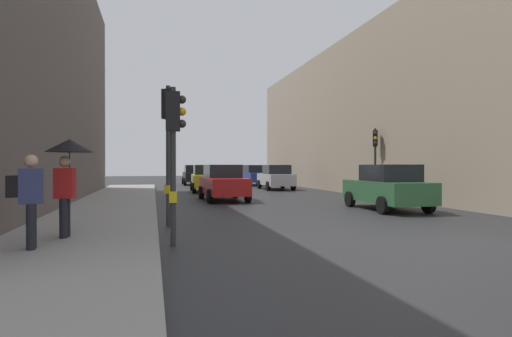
{
  "coord_description": "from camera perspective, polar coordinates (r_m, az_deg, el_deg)",
  "views": [
    {
      "loc": [
        -5.85,
        -8.5,
        1.73
      ],
      "look_at": [
        -0.83,
        11.3,
        1.57
      ],
      "focal_mm": 28.59,
      "sensor_mm": 36.0,
      "label": 1
    }
  ],
  "objects": [
    {
      "name": "pedestrian_with_grey_backpack",
      "position": [
        8.73,
        -29.23,
        -3.33
      ],
      "size": [
        0.63,
        0.38,
        1.77
      ],
      "color": "black",
      "rests_on": "sidewalk_kerb"
    },
    {
      "name": "car_yellow_taxi",
      "position": [
        27.03,
        -6.93,
        -1.37
      ],
      "size": [
        2.16,
        4.27,
        1.76
      ],
      "color": "yellow",
      "rests_on": "ground"
    },
    {
      "name": "car_red_sedan",
      "position": [
        20.21,
        -4.62,
        -1.97
      ],
      "size": [
        2.11,
        4.25,
        1.76
      ],
      "color": "red",
      "rests_on": "ground"
    },
    {
      "name": "car_blue_van",
      "position": [
        35.48,
        -0.36,
        -0.93
      ],
      "size": [
        2.26,
        4.32,
        1.76
      ],
      "color": "navy",
      "rests_on": "ground"
    },
    {
      "name": "car_green_estate",
      "position": [
        16.63,
        17.88,
        -2.51
      ],
      "size": [
        2.16,
        4.27,
        1.76
      ],
      "color": "#2D6038",
      "rests_on": "ground"
    },
    {
      "name": "ground_plane",
      "position": [
        10.46,
        20.29,
        -9.09
      ],
      "size": [
        120.0,
        120.0,
        0.0
      ],
      "primitive_type": "plane",
      "color": "#28282B"
    },
    {
      "name": "pedestrian_with_umbrella",
      "position": [
        9.76,
        -24.81,
        1.06
      ],
      "size": [
        1.0,
        1.0,
        2.14
      ],
      "color": "black",
      "rests_on": "sidewalk_kerb"
    },
    {
      "name": "traffic_light_near_right",
      "position": [
        11.85,
        -12.1,
        5.36
      ],
      "size": [
        0.44,
        0.37,
        3.99
      ],
      "color": "#2D2D2D",
      "rests_on": "ground"
    },
    {
      "name": "car_silver_hatchback",
      "position": [
        29.22,
        2.8,
        -1.23
      ],
      "size": [
        2.12,
        4.25,
        1.76
      ],
      "color": "#BCBCC1",
      "rests_on": "ground"
    },
    {
      "name": "traffic_light_mid_street",
      "position": [
        22.19,
        16.34,
        2.49
      ],
      "size": [
        0.35,
        0.45,
        3.66
      ],
      "color": "#2D2D2D",
      "rests_on": "ground"
    },
    {
      "name": "traffic_light_near_left",
      "position": [
        8.94,
        -11.37,
        4.42
      ],
      "size": [
        0.44,
        0.26,
        3.41
      ],
      "color": "#2D2D2D",
      "rests_on": "ground"
    },
    {
      "name": "building_facade_right",
      "position": [
        29.5,
        22.63,
        6.52
      ],
      "size": [
        12.0,
        34.97,
        9.74
      ],
      "primitive_type": "cube",
      "color": "gray",
      "rests_on": "ground"
    },
    {
      "name": "sidewalk_kerb",
      "position": [
        14.68,
        -20.46,
        -6.03
      ],
      "size": [
        3.42,
        40.0,
        0.16
      ],
      "primitive_type": "cube",
      "color": "gray",
      "rests_on": "ground"
    },
    {
      "name": "car_dark_suv",
      "position": [
        36.8,
        -8.65,
        -0.89
      ],
      "size": [
        2.06,
        4.22,
        1.76
      ],
      "color": "black",
      "rests_on": "ground"
    }
  ]
}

